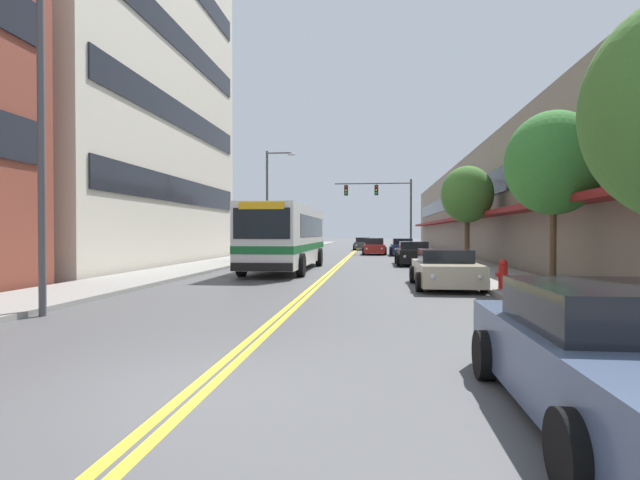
# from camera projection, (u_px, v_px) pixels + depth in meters

# --- Properties ---
(ground_plane) EXTENTS (240.00, 240.00, 0.00)m
(ground_plane) POSITION_uv_depth(u_px,v_px,m) (351.00, 254.00, 42.60)
(ground_plane) COLOR #4C4C4F
(sidewalk_left) EXTENTS (3.14, 106.00, 0.14)m
(sidewalk_left) POSITION_uv_depth(u_px,v_px,m) (270.00, 253.00, 43.38)
(sidewalk_left) COLOR gray
(sidewalk_left) RESTS_ON ground_plane
(sidewalk_right) EXTENTS (3.14, 106.00, 0.14)m
(sidewalk_right) POSITION_uv_depth(u_px,v_px,m) (435.00, 254.00, 41.81)
(sidewalk_right) COLOR gray
(sidewalk_right) RESTS_ON ground_plane
(centre_line) EXTENTS (0.34, 106.00, 0.01)m
(centre_line) POSITION_uv_depth(u_px,v_px,m) (351.00, 254.00, 42.60)
(centre_line) COLOR yellow
(centre_line) RESTS_ON ground_plane
(office_tower_left) EXTENTS (12.08, 20.21, 25.41)m
(office_tower_left) POSITION_uv_depth(u_px,v_px,m) (82.00, 46.00, 28.90)
(office_tower_left) COLOR beige
(office_tower_left) RESTS_ON ground_plane
(storefront_row_right) EXTENTS (9.10, 68.00, 7.68)m
(storefront_row_right) POSITION_uv_depth(u_px,v_px,m) (507.00, 209.00, 41.11)
(storefront_row_right) COLOR gray
(storefront_row_right) RESTS_ON ground_plane
(city_bus) EXTENTS (2.86, 11.11, 3.10)m
(city_bus) POSITION_uv_depth(u_px,v_px,m) (287.00, 235.00, 24.85)
(city_bus) COLOR silver
(city_bus) RESTS_ON ground_plane
(car_white_parked_left_mid) EXTENTS (2.06, 4.72, 1.27)m
(car_white_parked_left_mid) POSITION_uv_depth(u_px,v_px,m) (292.00, 249.00, 38.55)
(car_white_parked_left_mid) COLOR white
(car_white_parked_left_mid) RESTS_ON ground_plane
(car_slate_blue_parked_right_foreground) EXTENTS (2.16, 4.69, 1.34)m
(car_slate_blue_parked_right_foreground) POSITION_uv_depth(u_px,v_px,m) (619.00, 359.00, 4.84)
(car_slate_blue_parked_right_foreground) COLOR #475675
(car_slate_blue_parked_right_foreground) RESTS_ON ground_plane
(car_black_parked_right_mid) EXTENTS (2.06, 4.54, 1.35)m
(car_black_parked_right_mid) POSITION_uv_depth(u_px,v_px,m) (414.00, 254.00, 28.78)
(car_black_parked_right_mid) COLOR black
(car_black_parked_right_mid) RESTS_ON ground_plane
(car_champagne_parked_right_far) EXTENTS (2.20, 4.69, 1.28)m
(car_champagne_parked_right_far) POSITION_uv_depth(u_px,v_px,m) (445.00, 269.00, 17.02)
(car_champagne_parked_right_far) COLOR beige
(car_champagne_parked_right_far) RESTS_ON ground_plane
(car_navy_parked_right_end) EXTENTS (2.06, 4.32, 1.39)m
(car_navy_parked_right_end) POSITION_uv_depth(u_px,v_px,m) (402.00, 247.00, 40.87)
(car_navy_parked_right_end) COLOR #19234C
(car_navy_parked_right_end) RESTS_ON ground_plane
(car_dark_grey_moving_lead) EXTENTS (1.98, 4.72, 1.34)m
(car_dark_grey_moving_lead) POSITION_uv_depth(u_px,v_px,m) (363.00, 244.00, 54.28)
(car_dark_grey_moving_lead) COLOR #38383D
(car_dark_grey_moving_lead) RESTS_ON ground_plane
(car_red_moving_second) EXTENTS (2.02, 4.51, 1.40)m
(car_red_moving_second) POSITION_uv_depth(u_px,v_px,m) (374.00, 247.00, 42.61)
(car_red_moving_second) COLOR maroon
(car_red_moving_second) RESTS_ON ground_plane
(traffic_signal_mast) EXTENTS (6.89, 0.38, 6.63)m
(traffic_signal_mast) POSITION_uv_depth(u_px,v_px,m) (385.00, 200.00, 44.59)
(traffic_signal_mast) COLOR #47474C
(traffic_signal_mast) RESTS_ON ground_plane
(street_lamp_left_near) EXTENTS (2.51, 0.28, 7.44)m
(street_lamp_left_near) POSITION_uv_depth(u_px,v_px,m) (57.00, 114.00, 10.99)
(street_lamp_left_near) COLOR #47474C
(street_lamp_left_near) RESTS_ON ground_plane
(street_lamp_left_far) EXTENTS (2.05, 0.28, 7.44)m
(street_lamp_left_far) POSITION_uv_depth(u_px,v_px,m) (271.00, 195.00, 33.99)
(street_lamp_left_far) COLOR #47474C
(street_lamp_left_far) RESTS_ON ground_plane
(street_tree_right_mid) EXTENTS (2.98, 2.98, 5.56)m
(street_tree_right_mid) POSITION_uv_depth(u_px,v_px,m) (554.00, 163.00, 15.70)
(street_tree_right_mid) COLOR brown
(street_tree_right_mid) RESTS_ON sidewalk_right
(street_tree_right_far) EXTENTS (2.83, 2.83, 5.38)m
(street_tree_right_far) POSITION_uv_depth(u_px,v_px,m) (467.00, 195.00, 27.31)
(street_tree_right_far) COLOR brown
(street_tree_right_far) RESTS_ON sidewalk_right
(fire_hydrant) EXTENTS (0.36, 0.28, 0.91)m
(fire_hydrant) POSITION_uv_depth(u_px,v_px,m) (503.00, 274.00, 15.21)
(fire_hydrant) COLOR red
(fire_hydrant) RESTS_ON sidewalk_right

